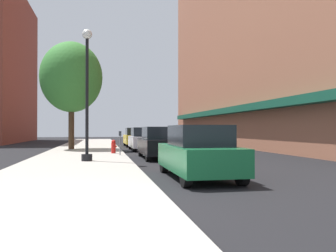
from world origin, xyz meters
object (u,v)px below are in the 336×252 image
at_px(fire_hydrant, 114,146).
at_px(car_white, 143,139).
at_px(car_black, 159,143).
at_px(tree_near, 71,77).
at_px(car_green, 198,153).
at_px(car_yellow, 135,137).
at_px(lamppost, 87,92).
at_px(parking_meter_near, 120,140).

height_order(fire_hydrant, car_white, car_white).
xyz_separation_m(fire_hydrant, car_white, (2.25, 4.13, 0.29)).
relative_size(car_black, car_white, 1.00).
bearing_deg(car_black, fire_hydrant, 126.73).
relative_size(fire_hydrant, tree_near, 0.10).
distance_m(tree_near, car_black, 10.18).
height_order(fire_hydrant, car_green, car_green).
distance_m(tree_near, car_yellow, 8.48).
height_order(lamppost, car_black, lamppost).
distance_m(car_green, car_white, 14.26).
xyz_separation_m(car_green, car_yellow, (0.00, 20.19, 0.00)).
xyz_separation_m(parking_meter_near, car_black, (1.95, -1.21, -0.14)).
distance_m(lamppost, parking_meter_near, 4.19).
height_order(tree_near, car_green, tree_near).
bearing_deg(car_black, car_yellow, 87.85).
xyz_separation_m(lamppost, car_green, (3.59, -5.43, -2.39)).
height_order(car_white, car_yellow, same).
height_order(parking_meter_near, tree_near, tree_near).
relative_size(fire_hydrant, car_yellow, 0.18).
bearing_deg(car_yellow, tree_near, -134.31).
xyz_separation_m(parking_meter_near, car_yellow, (1.95, 11.63, -0.14)).
xyz_separation_m(lamppost, parking_meter_near, (1.64, 3.12, -2.25)).
relative_size(lamppost, parking_meter_near, 4.50).
bearing_deg(car_white, fire_hydrant, -116.75).
distance_m(car_white, car_yellow, 5.93).
bearing_deg(car_green, lamppost, 122.85).
relative_size(fire_hydrant, car_black, 0.18).
distance_m(car_green, car_black, 7.34).
relative_size(lamppost, car_black, 1.37).
height_order(lamppost, tree_near, tree_near).
distance_m(fire_hydrant, tree_near, 7.34).
bearing_deg(car_green, tree_near, 107.95).
bearing_deg(lamppost, parking_meter_near, 62.28).
xyz_separation_m(car_white, car_yellow, (0.00, 5.93, 0.00)).
height_order(fire_hydrant, tree_near, tree_near).
xyz_separation_m(car_black, car_white, (0.00, 6.91, 0.00)).
bearing_deg(fire_hydrant, car_white, 61.48).
height_order(car_black, car_yellow, same).
bearing_deg(parking_meter_near, car_white, 71.13).
height_order(parking_meter_near, car_white, car_white).
relative_size(lamppost, fire_hydrant, 7.47).
distance_m(car_black, car_yellow, 12.84).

